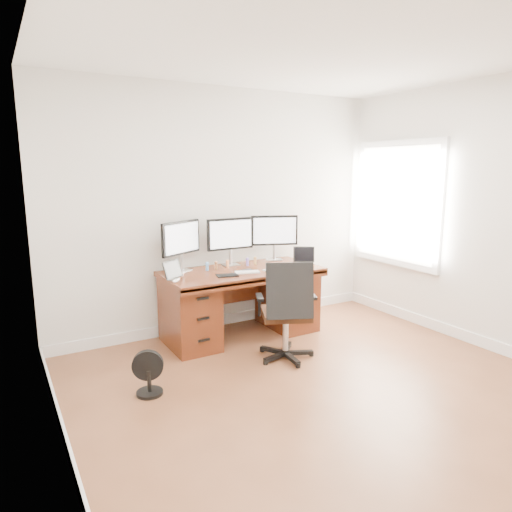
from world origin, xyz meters
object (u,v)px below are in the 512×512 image
floor_fan (149,374)px  monitor_center (230,236)px  desk (241,300)px  keyboard (247,272)px  office_chair (286,327)px

floor_fan → monitor_center: bearing=62.0°
desk → keyboard: (-0.02, -0.19, 0.36)m
office_chair → floor_fan: office_chair is taller
office_chair → keyboard: (-0.09, 0.61, 0.43)m
desk → office_chair: (0.07, -0.79, -0.08)m
keyboard → desk: bearing=101.6°
floor_fan → keyboard: bearing=49.2°
desk → monitor_center: (-0.00, 0.24, 0.68)m
monitor_center → keyboard: bearing=-92.1°
desk → office_chair: bearing=-85.1°
floor_fan → keyboard: keyboard is taller
desk → office_chair: size_ratio=1.72×
desk → floor_fan: desk is taller
desk → keyboard: size_ratio=6.73×
office_chair → keyboard: size_ratio=3.91×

